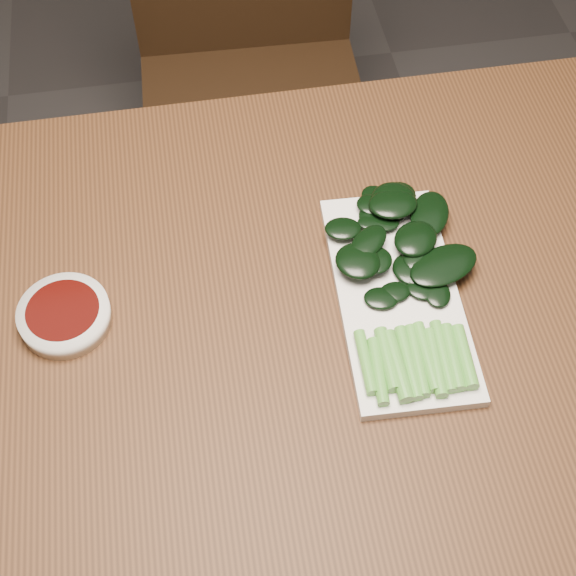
% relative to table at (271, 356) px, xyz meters
% --- Properties ---
extents(ground, '(6.00, 6.00, 0.00)m').
position_rel_table_xyz_m(ground, '(0.00, 0.00, -0.68)').
color(ground, '#302D2D').
rests_on(ground, ground).
extents(table, '(1.40, 0.80, 0.75)m').
position_rel_table_xyz_m(table, '(0.00, 0.00, 0.00)').
color(table, '#422512').
rests_on(table, ground).
extents(chair_far, '(0.46, 0.46, 0.89)m').
position_rel_table_xyz_m(chair_far, '(0.08, 0.76, -0.19)').
color(chair_far, black).
rests_on(chair_far, ground).
extents(sauce_bowl, '(0.11, 0.11, 0.03)m').
position_rel_table_xyz_m(sauce_bowl, '(-0.24, 0.05, 0.08)').
color(sauce_bowl, white).
rests_on(sauce_bowl, table).
extents(serving_plate, '(0.16, 0.32, 0.01)m').
position_rel_table_xyz_m(serving_plate, '(0.16, 0.01, 0.08)').
color(serving_plate, white).
rests_on(serving_plate, table).
extents(gai_lan, '(0.19, 0.32, 0.03)m').
position_rel_table_xyz_m(gai_lan, '(0.17, 0.04, 0.10)').
color(gai_lan, '#56A438').
rests_on(gai_lan, serving_plate).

